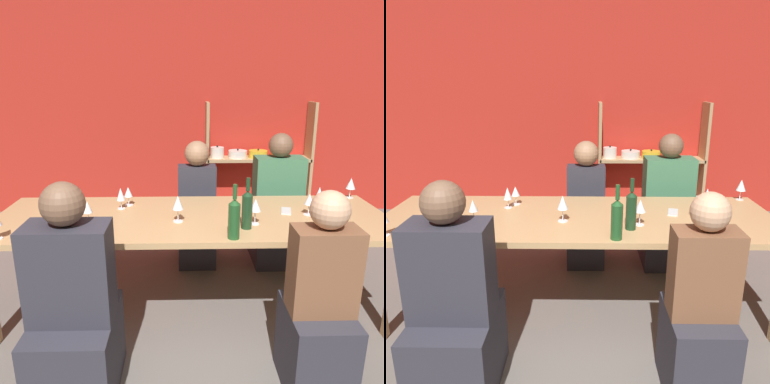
# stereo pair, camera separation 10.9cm
# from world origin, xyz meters

# --- Properties ---
(wall_back_red) EXTENTS (8.80, 0.06, 2.70)m
(wall_back_red) POSITION_xyz_m (0.00, 3.83, 1.35)
(wall_back_red) COLOR red
(wall_back_red) RESTS_ON ground_plane
(shelf_unit) EXTENTS (1.33, 0.30, 1.44)m
(shelf_unit) POSITION_xyz_m (0.89, 3.63, 0.54)
(shelf_unit) COLOR tan
(shelf_unit) RESTS_ON ground_plane
(dining_table) EXTENTS (2.83, 0.95, 0.75)m
(dining_table) POSITION_xyz_m (-0.02, 1.53, 0.68)
(dining_table) COLOR tan
(dining_table) RESTS_ON ground_plane
(wine_bottle_green) EXTENTS (0.07, 0.07, 0.35)m
(wine_bottle_green) POSITION_xyz_m (0.23, 1.12, 0.88)
(wine_bottle_green) COLOR #1E4C23
(wine_bottle_green) RESTS_ON dining_table
(wine_bottle_dark) EXTENTS (0.07, 0.07, 0.34)m
(wine_bottle_dark) POSITION_xyz_m (0.33, 1.29, 0.89)
(wine_bottle_dark) COLOR #19381E
(wine_bottle_dark) RESTS_ON dining_table
(wine_glass_red_a) EXTENTS (0.07, 0.07, 0.16)m
(wine_glass_red_a) POSITION_xyz_m (-0.77, 1.19, 0.86)
(wine_glass_red_a) COLOR white
(wine_glass_red_a) RESTS_ON dining_table
(wine_glass_empty_a) EXTENTS (0.06, 0.06, 0.18)m
(wine_glass_empty_a) POSITION_xyz_m (0.94, 1.64, 0.88)
(wine_glass_empty_a) COLOR white
(wine_glass_empty_a) RESTS_ON dining_table
(wine_glass_empty_b) EXTENTS (0.08, 0.08, 0.19)m
(wine_glass_empty_b) POSITION_xyz_m (-0.12, 1.42, 0.88)
(wine_glass_empty_b) COLOR white
(wine_glass_empty_b) RESTS_ON dining_table
(wine_glass_white_a) EXTENTS (0.07, 0.07, 0.16)m
(wine_glass_white_a) POSITION_xyz_m (0.83, 1.53, 0.86)
(wine_glass_white_a) COLOR white
(wine_glass_white_a) RESTS_ON dining_table
(wine_glass_white_b) EXTENTS (0.06, 0.06, 0.17)m
(wine_glass_white_b) POSITION_xyz_m (-0.72, 1.37, 0.87)
(wine_glass_white_b) COLOR white
(wine_glass_white_b) RESTS_ON dining_table
(wine_glass_white_c) EXTENTS (0.06, 0.06, 0.16)m
(wine_glass_white_c) POSITION_xyz_m (-0.55, 1.70, 0.86)
(wine_glass_white_c) COLOR white
(wine_glass_white_c) RESTS_ON dining_table
(wine_glass_empty_c) EXTENTS (0.08, 0.08, 0.17)m
(wine_glass_empty_c) POSITION_xyz_m (1.31, 1.94, 0.87)
(wine_glass_empty_c) COLOR white
(wine_glass_empty_c) RESTS_ON dining_table
(wine_glass_red_b) EXTENTS (0.07, 0.07, 0.15)m
(wine_glass_red_b) POSITION_xyz_m (-1.00, 1.85, 0.85)
(wine_glass_red_b) COLOR white
(wine_glass_red_b) RESTS_ON dining_table
(wine_glass_white_d) EXTENTS (0.08, 0.08, 0.18)m
(wine_glass_white_d) POSITION_xyz_m (0.40, 1.36, 0.88)
(wine_glass_white_d) COLOR white
(wine_glass_white_d) RESTS_ON dining_table
(wine_glass_white_e) EXTENTS (0.07, 0.07, 0.15)m
(wine_glass_white_e) POSITION_xyz_m (-0.51, 1.79, 0.85)
(wine_glass_white_e) COLOR white
(wine_glass_white_e) RESTS_ON dining_table
(cell_phone) EXTENTS (0.11, 0.16, 0.01)m
(cell_phone) POSITION_xyz_m (0.69, 1.61, 0.76)
(cell_phone) COLOR silver
(cell_phone) RESTS_ON dining_table
(person_near_a) EXTENTS (0.34, 0.43, 1.17)m
(person_near_a) POSITION_xyz_m (0.65, 0.73, 0.44)
(person_near_a) COLOR #2D2D38
(person_near_a) RESTS_ON ground_plane
(person_far_a) EXTENTS (0.45, 0.56, 1.24)m
(person_far_a) POSITION_xyz_m (0.81, 2.35, 0.45)
(person_far_a) COLOR #2D2D38
(person_far_a) RESTS_ON ground_plane
(person_near_b) EXTENTS (0.43, 0.54, 1.22)m
(person_near_b) POSITION_xyz_m (-0.67, 0.74, 0.44)
(person_near_b) COLOR #2D2D38
(person_near_b) RESTS_ON ground_plane
(person_far_b) EXTENTS (0.35, 0.43, 1.17)m
(person_far_b) POSITION_xyz_m (0.05, 2.32, 0.45)
(person_far_b) COLOR #2D2D38
(person_far_b) RESTS_ON ground_plane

